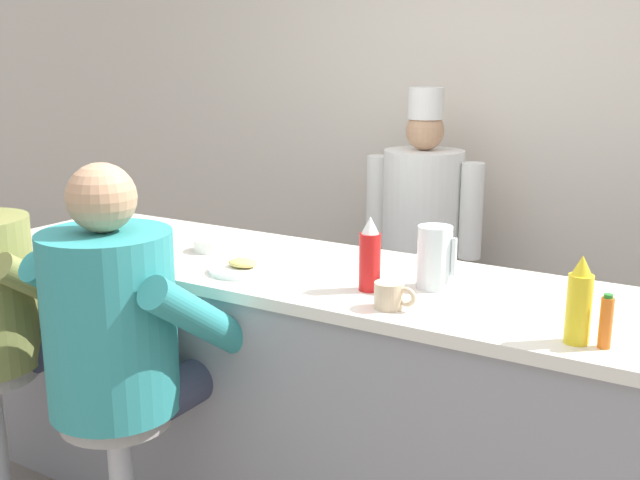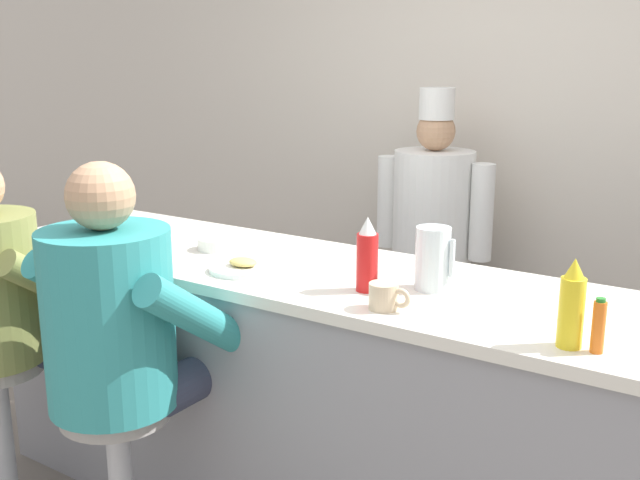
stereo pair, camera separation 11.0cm
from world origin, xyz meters
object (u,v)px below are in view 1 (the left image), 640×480
object	(u,v)px
breakfast_plate	(243,268)
cereal_bowl	(211,245)
mustard_bottle_yellow	(579,303)
coffee_mug_white	(83,229)
hot_sauce_bottle_orange	(606,322)
coffee_mug_tan	(390,295)
water_pitcher_clear	(435,257)
ketchup_bottle_red	(370,256)
diner_seated_teal	(120,333)
cook_in_whites_near	(422,232)

from	to	relation	value
breakfast_plate	cereal_bowl	size ratio (longest dim) A/B	1.79
mustard_bottle_yellow	cereal_bowl	bearing A→B (deg)	170.19
breakfast_plate	coffee_mug_white	distance (m)	0.88
hot_sauce_bottle_orange	breakfast_plate	distance (m)	1.25
hot_sauce_bottle_orange	coffee_mug_tan	distance (m)	0.62
water_pitcher_clear	cereal_bowl	size ratio (longest dim) A/B	1.55
mustard_bottle_yellow	coffee_mug_tan	xyz separation A→B (m)	(-0.55, -0.00, -0.07)
water_pitcher_clear	breakfast_plate	size ratio (longest dim) A/B	0.87
ketchup_bottle_red	cereal_bowl	world-z (taller)	ketchup_bottle_red
ketchup_bottle_red	mustard_bottle_yellow	xyz separation A→B (m)	(0.69, -0.13, -0.00)
hot_sauce_bottle_orange	breakfast_plate	xyz separation A→B (m)	(-1.25, 0.08, -0.06)
coffee_mug_white	diner_seated_teal	distance (m)	0.87
coffee_mug_tan	diner_seated_teal	xyz separation A→B (m)	(-0.80, -0.34, -0.17)
breakfast_plate	cook_in_whites_near	distance (m)	1.42
hot_sauce_bottle_orange	breakfast_plate	world-z (taller)	hot_sauce_bottle_orange
diner_seated_teal	mustard_bottle_yellow	bearing A→B (deg)	14.40
breakfast_plate	water_pitcher_clear	bearing A→B (deg)	15.13
hot_sauce_bottle_orange	water_pitcher_clear	xyz separation A→B (m)	(-0.59, 0.26, 0.03)
ketchup_bottle_red	water_pitcher_clear	world-z (taller)	ketchup_bottle_red
cook_in_whites_near	diner_seated_teal	bearing A→B (deg)	-97.87
breakfast_plate	coffee_mug_tan	size ratio (longest dim) A/B	1.78
cereal_bowl	coffee_mug_tan	xyz separation A→B (m)	(0.91, -0.26, 0.02)
hot_sauce_bottle_orange	coffee_mug_tan	size ratio (longest dim) A/B	1.09
cereal_bowl	ketchup_bottle_red	bearing A→B (deg)	-9.39
ketchup_bottle_red	hot_sauce_bottle_orange	distance (m)	0.77
diner_seated_teal	breakfast_plate	bearing A→B (deg)	67.15
coffee_mug_white	breakfast_plate	bearing A→B (deg)	-3.87
hot_sauce_bottle_orange	coffee_mug_tan	xyz separation A→B (m)	(-0.62, -0.01, -0.03)
mustard_bottle_yellow	coffee_mug_tan	world-z (taller)	mustard_bottle_yellow
water_pitcher_clear	diner_seated_teal	distance (m)	1.06
cereal_bowl	coffee_mug_tan	bearing A→B (deg)	-15.78
cook_in_whites_near	breakfast_plate	bearing A→B (deg)	-93.00
water_pitcher_clear	breakfast_plate	xyz separation A→B (m)	(-0.66, -0.18, -0.09)
hot_sauce_bottle_orange	cereal_bowl	distance (m)	1.55
breakfast_plate	cereal_bowl	bearing A→B (deg)	148.97
water_pitcher_clear	cook_in_whites_near	xyz separation A→B (m)	(-0.58, 1.24, -0.23)
ketchup_bottle_red	cereal_bowl	bearing A→B (deg)	170.61
breakfast_plate	coffee_mug_white	size ratio (longest dim) A/B	1.79
ketchup_bottle_red	water_pitcher_clear	size ratio (longest dim) A/B	1.18
coffee_mug_white	cook_in_whites_near	distance (m)	1.67
water_pitcher_clear	coffee_mug_tan	world-z (taller)	water_pitcher_clear
coffee_mug_white	cook_in_whites_near	size ratio (longest dim) A/B	0.08
coffee_mug_tan	water_pitcher_clear	bearing A→B (deg)	83.14
mustard_bottle_yellow	diner_seated_teal	size ratio (longest dim) A/B	0.17
water_pitcher_clear	coffee_mug_tan	distance (m)	0.27
mustard_bottle_yellow	hot_sauce_bottle_orange	distance (m)	0.08
coffee_mug_white	coffee_mug_tan	distance (m)	1.51
water_pitcher_clear	breakfast_plate	bearing A→B (deg)	-164.87
ketchup_bottle_red	breakfast_plate	bearing A→B (deg)	-174.73
cereal_bowl	coffee_mug_tan	world-z (taller)	coffee_mug_tan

